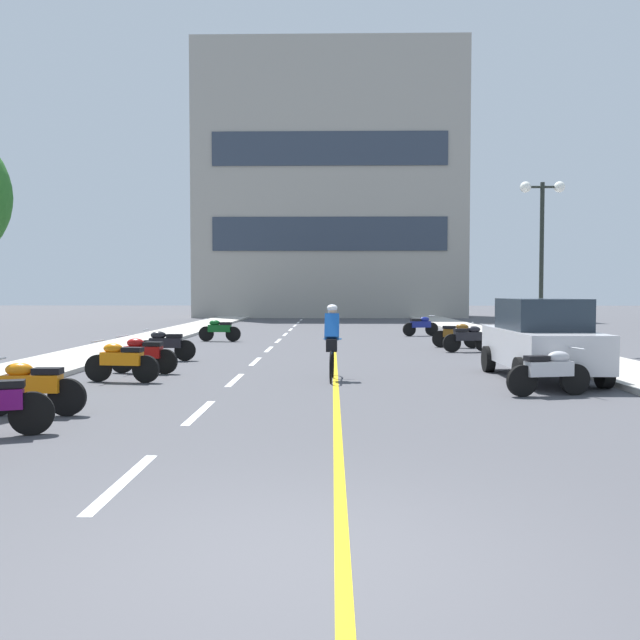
% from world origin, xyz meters
% --- Properties ---
extents(ground_plane, '(140.00, 140.00, 0.00)m').
position_xyz_m(ground_plane, '(0.00, 21.00, 0.00)').
color(ground_plane, '#47474C').
extents(curb_left, '(2.40, 72.00, 0.12)m').
position_xyz_m(curb_left, '(-7.20, 24.00, 0.06)').
color(curb_left, '#B7B2A8').
rests_on(curb_left, ground).
extents(curb_right, '(2.40, 72.00, 0.12)m').
position_xyz_m(curb_right, '(7.20, 24.00, 0.06)').
color(curb_right, '#B7B2A8').
rests_on(curb_right, ground).
extents(lane_dash_0, '(0.14, 2.20, 0.01)m').
position_xyz_m(lane_dash_0, '(-2.00, 2.00, 0.00)').
color(lane_dash_0, silver).
rests_on(lane_dash_0, ground).
extents(lane_dash_1, '(0.14, 2.20, 0.01)m').
position_xyz_m(lane_dash_1, '(-2.00, 6.00, 0.00)').
color(lane_dash_1, silver).
rests_on(lane_dash_1, ground).
extents(lane_dash_2, '(0.14, 2.20, 0.01)m').
position_xyz_m(lane_dash_2, '(-2.00, 10.00, 0.00)').
color(lane_dash_2, silver).
rests_on(lane_dash_2, ground).
extents(lane_dash_3, '(0.14, 2.20, 0.01)m').
position_xyz_m(lane_dash_3, '(-2.00, 14.00, 0.00)').
color(lane_dash_3, silver).
rests_on(lane_dash_3, ground).
extents(lane_dash_4, '(0.14, 2.20, 0.01)m').
position_xyz_m(lane_dash_4, '(-2.00, 18.00, 0.00)').
color(lane_dash_4, silver).
rests_on(lane_dash_4, ground).
extents(lane_dash_5, '(0.14, 2.20, 0.01)m').
position_xyz_m(lane_dash_5, '(-2.00, 22.00, 0.00)').
color(lane_dash_5, silver).
rests_on(lane_dash_5, ground).
extents(lane_dash_6, '(0.14, 2.20, 0.01)m').
position_xyz_m(lane_dash_6, '(-2.00, 26.00, 0.00)').
color(lane_dash_6, silver).
rests_on(lane_dash_6, ground).
extents(lane_dash_7, '(0.14, 2.20, 0.01)m').
position_xyz_m(lane_dash_7, '(-2.00, 30.00, 0.00)').
color(lane_dash_7, silver).
rests_on(lane_dash_7, ground).
extents(lane_dash_8, '(0.14, 2.20, 0.01)m').
position_xyz_m(lane_dash_8, '(-2.00, 34.00, 0.00)').
color(lane_dash_8, silver).
rests_on(lane_dash_8, ground).
extents(lane_dash_9, '(0.14, 2.20, 0.01)m').
position_xyz_m(lane_dash_9, '(-2.00, 38.00, 0.00)').
color(lane_dash_9, silver).
rests_on(lane_dash_9, ground).
extents(lane_dash_10, '(0.14, 2.20, 0.01)m').
position_xyz_m(lane_dash_10, '(-2.00, 42.00, 0.00)').
color(lane_dash_10, silver).
rests_on(lane_dash_10, ground).
extents(lane_dash_11, '(0.14, 2.20, 0.01)m').
position_xyz_m(lane_dash_11, '(-2.00, 46.00, 0.00)').
color(lane_dash_11, silver).
rests_on(lane_dash_11, ground).
extents(centre_line_yellow, '(0.12, 66.00, 0.01)m').
position_xyz_m(centre_line_yellow, '(0.25, 24.00, 0.00)').
color(centre_line_yellow, gold).
rests_on(centre_line_yellow, ground).
extents(office_building, '(20.76, 6.89, 20.92)m').
position_xyz_m(office_building, '(-0.02, 48.39, 10.46)').
color(office_building, '#9E998E').
rests_on(office_building, ground).
extents(street_lamp_mid, '(1.46, 0.36, 5.44)m').
position_xyz_m(street_lamp_mid, '(7.02, 17.20, 4.07)').
color(street_lamp_mid, black).
rests_on(street_lamp_mid, curb_right).
extents(parked_car_near, '(1.94, 4.21, 1.82)m').
position_xyz_m(parked_car_near, '(4.88, 10.26, 0.92)').
color(parked_car_near, black).
rests_on(parked_car_near, ground).
extents(motorcycle_2, '(1.70, 0.60, 0.92)m').
position_xyz_m(motorcycle_2, '(-4.60, 5.63, 0.47)').
color(motorcycle_2, black).
rests_on(motorcycle_2, ground).
extents(motorcycle_3, '(1.68, 0.66, 0.92)m').
position_xyz_m(motorcycle_3, '(4.29, 7.85, 0.47)').
color(motorcycle_3, black).
rests_on(motorcycle_3, ground).
extents(motorcycle_4, '(1.70, 0.60, 0.92)m').
position_xyz_m(motorcycle_4, '(-4.42, 9.59, 0.47)').
color(motorcycle_4, black).
rests_on(motorcycle_4, ground).
extents(motorcycle_5, '(1.70, 0.60, 0.92)m').
position_xyz_m(motorcycle_5, '(-4.39, 11.16, 0.47)').
color(motorcycle_5, black).
rests_on(motorcycle_5, ground).
extents(motorcycle_6, '(1.70, 0.60, 0.92)m').
position_xyz_m(motorcycle_6, '(-4.59, 14.07, 0.47)').
color(motorcycle_6, black).
rests_on(motorcycle_6, ground).
extents(motorcycle_7, '(1.69, 0.60, 0.92)m').
position_xyz_m(motorcycle_7, '(4.63, 17.06, 0.47)').
color(motorcycle_7, black).
rests_on(motorcycle_7, ground).
extents(motorcycle_8, '(1.65, 0.76, 0.92)m').
position_xyz_m(motorcycle_8, '(4.56, 18.72, 0.47)').
color(motorcycle_8, black).
rests_on(motorcycle_8, ground).
extents(motorcycle_9, '(1.70, 0.60, 0.92)m').
position_xyz_m(motorcycle_9, '(-4.31, 21.59, 0.47)').
color(motorcycle_9, black).
rests_on(motorcycle_9, ground).
extents(motorcycle_10, '(1.65, 0.77, 0.92)m').
position_xyz_m(motorcycle_10, '(4.14, 25.06, 0.47)').
color(motorcycle_10, black).
rests_on(motorcycle_10, ground).
extents(cyclist_rider, '(0.42, 1.77, 1.71)m').
position_xyz_m(cyclist_rider, '(0.17, 10.10, 0.89)').
color(cyclist_rider, black).
rests_on(cyclist_rider, ground).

